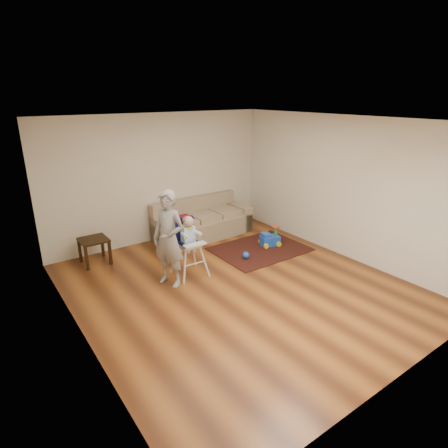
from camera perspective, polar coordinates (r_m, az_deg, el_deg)
ground at (r=6.38m, az=2.12°, el=-9.49°), size 5.50×5.50×0.00m
room_envelope at (r=6.12m, az=-0.69°, el=8.06°), size 5.04×5.52×2.72m
sofa at (r=8.35m, az=-3.25°, el=0.84°), size 2.22×1.00×0.84m
side_table at (r=7.50m, az=-19.09°, el=-3.92°), size 0.50×0.50×0.50m
area_rug at (r=7.82m, az=5.49°, el=-3.81°), size 1.86×1.40×0.01m
ride_on_toy at (r=7.94m, az=7.03°, el=-1.79°), size 0.45×0.37×0.42m
toy_ball at (r=7.33m, az=3.35°, el=-4.76°), size 0.14×0.14×0.14m
high_chair at (r=6.56m, az=-5.37°, el=-3.53°), size 0.53×0.53×1.11m
adult at (r=6.19m, az=-8.42°, el=-2.26°), size 0.60×0.70×1.63m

